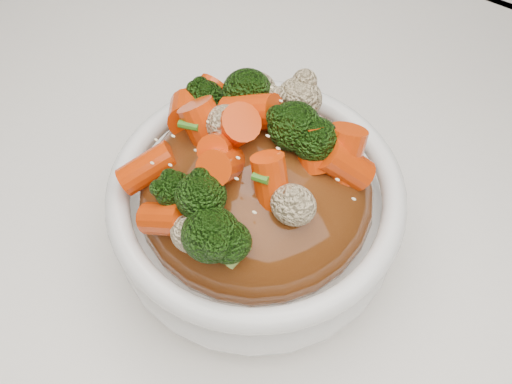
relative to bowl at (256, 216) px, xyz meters
The scene contains 8 objects.
tablecloth 0.07m from the bowl, ahead, with size 1.20×0.80×0.04m, color white.
bowl is the anchor object (origin of this frame).
sauce_base 0.03m from the bowl, ahead, with size 0.17×0.17×0.09m, color #55280E.
carrots 0.09m from the bowl, ahead, with size 0.17×0.17×0.05m, color #D53A06, non-canonical shape.
broccoli 0.09m from the bowl, ahead, with size 0.17×0.17×0.04m, color black, non-canonical shape.
cauliflower 0.09m from the bowl, ahead, with size 0.17×0.17×0.04m, color #CCB78B, non-canonical shape.
scallions 0.09m from the bowl, ahead, with size 0.13×0.13×0.02m, color #34711A, non-canonical shape.
sesame_seeds 0.09m from the bowl, ahead, with size 0.15×0.15×0.01m, color beige, non-canonical shape.
Camera 1 is at (0.10, -0.21, 1.17)m, focal length 42.00 mm.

